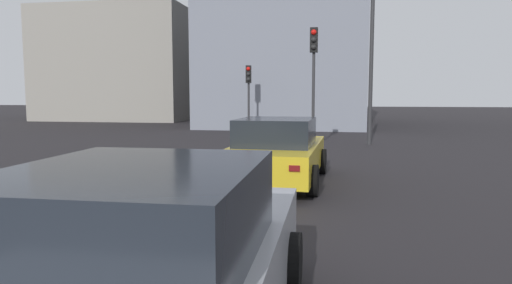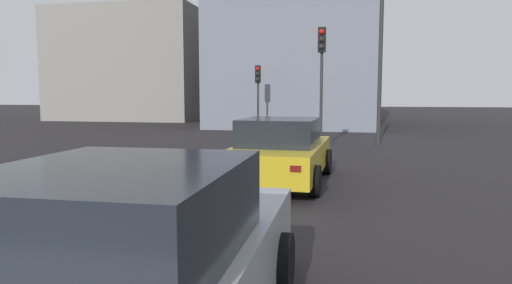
{
  "view_description": "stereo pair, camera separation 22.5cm",
  "coord_description": "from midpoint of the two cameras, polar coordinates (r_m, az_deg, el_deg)",
  "views": [
    {
      "loc": [
        0.4,
        -1.25,
        2.02
      ],
      "look_at": [
        7.8,
        0.04,
        1.24
      ],
      "focal_mm": 31.93,
      "sensor_mm": 36.0,
      "label": 1
    },
    {
      "loc": [
        0.44,
        -1.47,
        2.02
      ],
      "look_at": [
        7.8,
        0.04,
        1.24
      ],
      "focal_mm": 31.93,
      "sensor_mm": 36.0,
      "label": 2
    }
  ],
  "objects": [
    {
      "name": "building_facade_center",
      "position": [
        41.13,
        -13.58,
        9.07
      ],
      "size": [
        12.38,
        11.72,
        8.76
      ],
      "primitive_type": "cube",
      "color": "gray",
      "rests_on": "ground_plane"
    },
    {
      "name": "traffic_light_near_left",
      "position": [
        23.69,
        0.51,
        7.22
      ],
      "size": [
        0.32,
        0.3,
        3.52
      ],
      "rotation": [
        0.0,
        0.0,
        3.23
      ],
      "color": "#2D2D30",
      "rests_on": "ground_plane"
    },
    {
      "name": "car_yellow_lead",
      "position": [
        10.45,
        3.76,
        -1.2
      ],
      "size": [
        4.43,
        2.2,
        1.49
      ],
      "rotation": [
        0.0,
        0.0,
        -0.04
      ],
      "color": "gold",
      "rests_on": "ground_plane"
    },
    {
      "name": "traffic_light_near_right",
      "position": [
        17.21,
        8.59,
        9.82
      ],
      "size": [
        0.32,
        0.29,
        4.48
      ],
      "rotation": [
        0.0,
        0.0,
        3.11
      ],
      "color": "#2D2D30",
      "rests_on": "ground_plane"
    },
    {
      "name": "street_lamp_kerbside",
      "position": [
        19.06,
        15.73,
        12.59
      ],
      "size": [
        0.56,
        0.36,
        7.3
      ],
      "color": "#2D2D30",
      "rests_on": "ground_plane"
    },
    {
      "name": "building_facade_left",
      "position": [
        33.55,
        5.88,
        16.94
      ],
      "size": [
        15.5,
        9.91,
        16.87
      ],
      "primitive_type": "cube",
      "color": "gray",
      "rests_on": "ground_plane"
    },
    {
      "name": "car_silver_second",
      "position": [
        3.55,
        -13.68,
        -15.33
      ],
      "size": [
        4.46,
        2.1,
        1.55
      ],
      "rotation": [
        0.0,
        0.0,
        0.01
      ],
      "color": "#A8AAB2",
      "rests_on": "ground_plane"
    }
  ]
}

